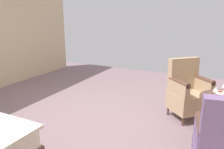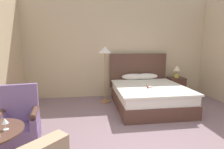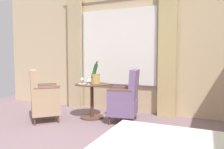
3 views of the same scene
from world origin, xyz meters
name	(u,v)px [view 2 (image 2 of 3)]	position (x,y,z in m)	size (l,w,h in m)	color
wall_headboard_side	(118,48)	(0.00, 3.30, 1.54)	(5.82, 0.12, 3.08)	#CBB690
bed	(148,94)	(0.61, 2.16, 0.34)	(1.80, 2.06, 1.36)	brown
nightstand	(176,87)	(1.81, 2.90, 0.30)	(0.52, 0.38, 0.60)	brown
bedside_lamp	(177,70)	(1.81, 2.90, 0.85)	(0.24, 0.24, 0.39)	gold
floor_lamp_brass	(105,55)	(-0.49, 2.63, 1.35)	(0.38, 0.38, 1.59)	#A07245
wine_glass_near_edge	(5,121)	(-1.88, -0.26, 0.81)	(0.07, 0.07, 0.13)	white
armchair_by_window	(19,123)	(-2.02, 0.48, 0.45)	(0.64, 0.62, 1.03)	brown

